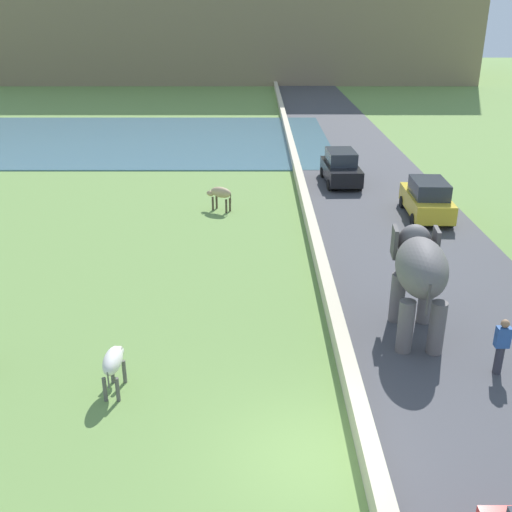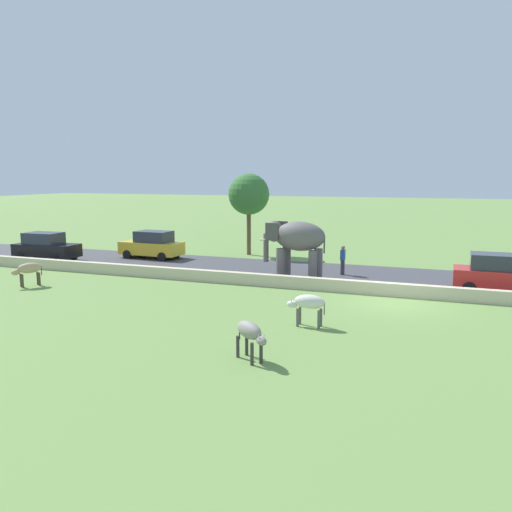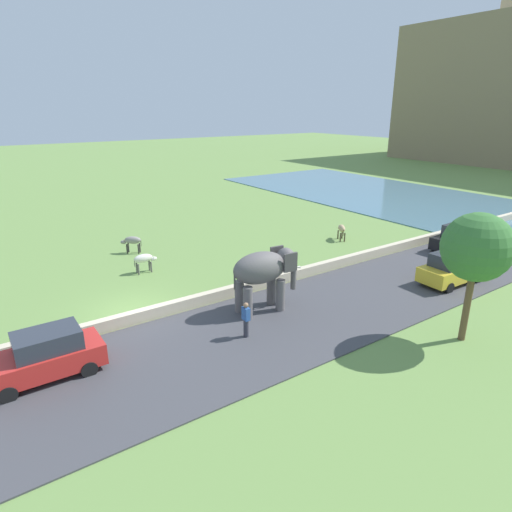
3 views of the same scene
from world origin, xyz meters
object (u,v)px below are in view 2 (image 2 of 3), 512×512
cow_white (308,303)px  person_beside_elephant (343,260)px  car_red (499,274)px  cow_grey (250,333)px  cow_tan (28,269)px  car_yellow (152,245)px  car_black (46,247)px  elephant (295,240)px

cow_white → person_beside_elephant: bearing=4.0°
car_red → cow_grey: (-12.05, 7.44, -0.06)m
person_beside_elephant → cow_grey: person_beside_elephant is taller
person_beside_elephant → cow_tan: bearing=120.3°
car_yellow → cow_tan: size_ratio=3.00×
car_yellow → car_black: size_ratio=1.00×
cow_white → cow_tan: size_ratio=1.03×
car_black → cow_white: bearing=-113.2°
car_black → cow_grey: bearing=-123.4°
cow_grey → cow_tan: bearing=67.1°
elephant → car_black: 16.17m
cow_grey → car_yellow: bearing=39.6°
elephant → cow_white: 8.68m
person_beside_elephant → cow_grey: bearing=-180.0°
elephant → cow_grey: size_ratio=2.69×
car_black → cow_tan: 7.79m
cow_tan → cow_white: bearing=-97.3°
elephant → car_red: elephant is taller
car_yellow → cow_grey: bearing=-140.4°
elephant → car_black: elephant is taller
car_yellow → car_black: 6.50m
elephant → person_beside_elephant: (1.68, -2.14, -1.16)m
elephant → cow_tan: 13.16m
car_red → cow_tan: bearing=106.6°
cow_white → car_yellow: bearing=49.7°
cow_tan → cow_grey: bearing=-112.9°
car_red → car_yellow: bearing=81.1°
cow_white → cow_tan: same height
car_black → car_red: bearing=-90.0°
elephant → car_black: bearing=90.1°
car_red → elephant: bearing=89.9°
cow_tan → elephant: bearing=-61.3°
car_yellow → cow_tan: 9.48m
person_beside_elephant → cow_grey: (-13.75, -0.01, -0.04)m
cow_tan → car_yellow: bearing=-6.4°
car_yellow → car_black: same height
elephant → car_black: (-0.02, 16.13, -1.14)m
car_black → cow_grey: car_black is taller
person_beside_elephant → cow_white: bearing=-176.0°
person_beside_elephant → car_black: car_black is taller
person_beside_elephant → car_black: size_ratio=0.40×
car_red → cow_white: (-8.10, 6.77, -0.06)m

